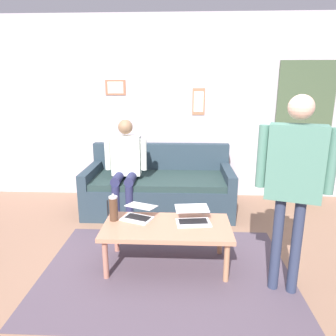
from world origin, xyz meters
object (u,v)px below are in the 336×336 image
object	(u,v)px
laptop_left	(193,217)
french_press	(113,208)
coffee_table	(167,230)
person_standing	(294,172)
person_seated	(125,163)
interior_door	(302,132)
couch	(159,189)
laptop_center	(139,214)

from	to	relation	value
laptop_left	french_press	bearing A→B (deg)	0.20
laptop_left	coffee_table	bearing A→B (deg)	21.20
coffee_table	person_standing	size ratio (longest dim) A/B	0.74
coffee_table	person_seated	bearing A→B (deg)	-63.46
french_press	person_seated	xyz separation A→B (m)	(0.07, -1.10, 0.18)
interior_door	couch	xyz separation A→B (m)	(2.10, 0.59, -0.72)
coffee_table	person_seated	world-z (taller)	person_seated
interior_door	laptop_left	world-z (taller)	interior_door
person_standing	couch	bearing A→B (deg)	-56.04
couch	french_press	distance (m)	1.39
french_press	person_standing	bearing A→B (deg)	164.43
laptop_center	person_standing	xyz separation A→B (m)	(-1.30, 0.49, 0.59)
couch	interior_door	bearing A→B (deg)	-164.33
couch	french_press	bearing A→B (deg)	75.20
laptop_left	french_press	world-z (taller)	french_press
coffee_table	couch	bearing A→B (deg)	-83.05
couch	laptop_left	distance (m)	1.40
coffee_table	laptop_center	world-z (taller)	laptop_center
person_seated	person_standing	bearing A→B (deg)	136.42
interior_door	couch	bearing A→B (deg)	15.67
french_press	person_standing	xyz separation A→B (m)	(-1.53, 0.43, 0.50)
coffee_table	laptop_left	world-z (taller)	laptop_left
interior_door	person_standing	size ratio (longest dim) A/B	1.25
laptop_center	person_standing	bearing A→B (deg)	159.32
coffee_table	person_standing	xyz separation A→B (m)	(-1.01, 0.33, 0.67)
person_standing	laptop_center	bearing A→B (deg)	-20.68
person_standing	coffee_table	bearing A→B (deg)	-18.30
interior_door	french_press	distance (m)	3.15
laptop_center	laptop_left	bearing A→B (deg)	173.65
coffee_table	laptop_left	size ratio (longest dim) A/B	3.36
interior_door	person_seated	xyz separation A→B (m)	(2.53, 0.82, -0.30)
laptop_left	french_press	xyz separation A→B (m)	(0.77, 0.00, 0.08)
coffee_table	laptop_center	xyz separation A→B (m)	(0.29, -0.16, 0.09)
laptop_left	laptop_center	distance (m)	0.54
person_standing	person_seated	size ratio (longest dim) A/B	1.28
coffee_table	interior_door	bearing A→B (deg)	-133.83
interior_door	person_standing	distance (m)	2.52
interior_door	person_seated	size ratio (longest dim) A/B	1.60
french_press	person_seated	distance (m)	1.12
laptop_center	person_seated	distance (m)	1.11
french_press	person_seated	world-z (taller)	person_seated
interior_door	laptop_center	world-z (taller)	interior_door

